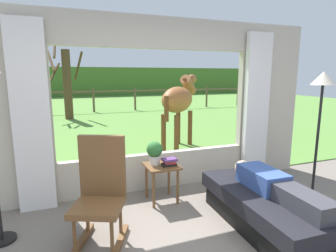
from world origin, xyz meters
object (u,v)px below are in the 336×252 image
(recliner_sofa, at_px, (269,208))
(floor_lamp_right, at_px, (322,97))
(rocking_chair, at_px, (100,192))
(pasture_tree, at_px, (66,82))
(horse, at_px, (179,100))
(book_stack, at_px, (169,162))
(reclining_person, at_px, (274,185))
(potted_plant, at_px, (155,151))
(side_table, at_px, (162,171))

(recliner_sofa, distance_m, floor_lamp_right, 1.72)
(rocking_chair, distance_m, pasture_tree, 8.88)
(floor_lamp_right, height_order, horse, floor_lamp_right)
(rocking_chair, xyz_separation_m, book_stack, (0.99, 0.62, 0.03))
(reclining_person, relative_size, potted_plant, 4.48)
(book_stack, relative_size, pasture_tree, 0.07)
(recliner_sofa, height_order, pasture_tree, pasture_tree)
(rocking_chair, xyz_separation_m, potted_plant, (0.82, 0.74, 0.16))
(rocking_chair, relative_size, potted_plant, 3.50)
(pasture_tree, bearing_deg, potted_plant, -83.04)
(floor_lamp_right, bearing_deg, recliner_sofa, -159.79)
(side_table, xyz_separation_m, horse, (1.34, 2.57, 0.73))
(book_stack, bearing_deg, rocking_chair, -147.99)
(floor_lamp_right, xyz_separation_m, horse, (-0.74, 3.21, -0.28))
(side_table, relative_size, potted_plant, 1.63)
(recliner_sofa, bearing_deg, floor_lamp_right, 22.23)
(potted_plant, bearing_deg, book_stack, -36.47)
(side_table, bearing_deg, potted_plant, 143.13)
(book_stack, distance_m, horse, 2.97)
(potted_plant, bearing_deg, horse, 60.55)
(potted_plant, relative_size, floor_lamp_right, 0.18)
(side_table, bearing_deg, rocking_chair, -142.85)
(rocking_chair, relative_size, pasture_tree, 0.38)
(side_table, bearing_deg, pasture_tree, 97.46)
(pasture_tree, bearing_deg, recliner_sofa, -77.70)
(potted_plant, xyz_separation_m, pasture_tree, (-0.99, 8.09, 0.77))
(floor_lamp_right, bearing_deg, reclining_person, -157.59)
(reclining_person, distance_m, potted_plant, 1.56)
(recliner_sofa, distance_m, rocking_chair, 1.91)
(rocking_chair, height_order, pasture_tree, pasture_tree)
(recliner_sofa, bearing_deg, book_stack, 132.49)
(potted_plant, bearing_deg, recliner_sofa, -47.74)
(potted_plant, bearing_deg, floor_lamp_right, -18.12)
(recliner_sofa, distance_m, book_stack, 1.36)
(potted_plant, xyz_separation_m, book_stack, (0.17, -0.12, -0.13))
(recliner_sofa, distance_m, side_table, 1.43)
(reclining_person, distance_m, horse, 3.76)
(recliner_sofa, bearing_deg, reclining_person, -87.98)
(book_stack, bearing_deg, horse, 64.64)
(book_stack, distance_m, pasture_tree, 8.34)
(side_table, height_order, potted_plant, potted_plant)
(book_stack, distance_m, floor_lamp_right, 2.24)
(rocking_chair, xyz_separation_m, horse, (2.24, 3.25, 0.61))
(pasture_tree, bearing_deg, horse, -66.67)
(side_table, distance_m, horse, 2.99)
(potted_plant, bearing_deg, rocking_chair, -137.88)
(side_table, bearing_deg, reclining_person, -49.80)
(side_table, relative_size, floor_lamp_right, 0.29)
(rocking_chair, bearing_deg, reclining_person, 10.64)
(side_table, relative_size, pasture_tree, 0.17)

